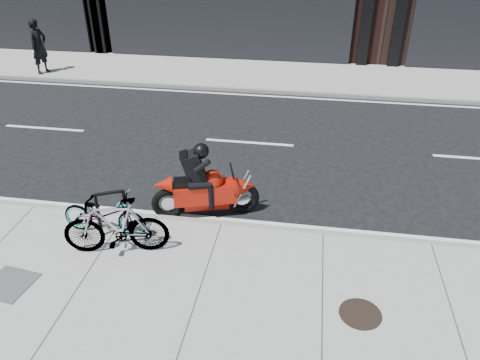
% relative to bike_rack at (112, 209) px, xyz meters
% --- Properties ---
extents(ground, '(120.00, 120.00, 0.00)m').
position_rel_bike_rack_xyz_m(ground, '(1.96, 2.60, -0.68)').
color(ground, black).
rests_on(ground, ground).
extents(sidewalk_near, '(60.00, 6.00, 0.13)m').
position_rel_bike_rack_xyz_m(sidewalk_near, '(1.96, -2.40, -0.62)').
color(sidewalk_near, gray).
rests_on(sidewalk_near, ground).
extents(sidewalk_far, '(60.00, 3.50, 0.13)m').
position_rel_bike_rack_xyz_m(sidewalk_far, '(1.96, 10.35, -0.62)').
color(sidewalk_far, gray).
rests_on(sidewalk_far, ground).
extents(bike_rack, '(0.52, 0.28, 0.94)m').
position_rel_bike_rack_xyz_m(bike_rack, '(0.00, 0.00, 0.00)').
color(bike_rack, black).
rests_on(bike_rack, sidewalk_near).
extents(bicycle_front, '(1.68, 0.65, 0.87)m').
position_rel_bike_rack_xyz_m(bicycle_front, '(-0.16, 0.00, -0.12)').
color(bicycle_front, gray).
rests_on(bicycle_front, sidewalk_near).
extents(bicycle_rear, '(1.94, 0.89, 1.13)m').
position_rel_bike_rack_xyz_m(bicycle_rear, '(0.28, -0.50, 0.01)').
color(bicycle_rear, gray).
rests_on(bicycle_rear, sidewalk_near).
extents(motorcycle, '(2.17, 0.91, 1.66)m').
position_rel_bike_rack_xyz_m(motorcycle, '(1.65, 1.09, -0.01)').
color(motorcycle, black).
rests_on(motorcycle, ground).
extents(pedestrian, '(0.64, 0.82, 1.97)m').
position_rel_bike_rack_xyz_m(pedestrian, '(-6.50, 9.10, 0.43)').
color(pedestrian, black).
rests_on(pedestrian, sidewalk_far).
extents(manhole_cover, '(0.71, 0.71, 0.02)m').
position_rel_bike_rack_xyz_m(manhole_cover, '(4.54, -1.38, -0.55)').
color(manhole_cover, black).
rests_on(manhole_cover, sidewalk_near).
extents(utility_grate, '(0.85, 0.85, 0.02)m').
position_rel_bike_rack_xyz_m(utility_grate, '(-1.22, -1.63, -0.55)').
color(utility_grate, '#4B4A4D').
rests_on(utility_grate, sidewalk_near).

